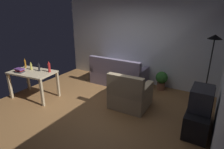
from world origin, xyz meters
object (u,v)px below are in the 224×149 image
at_px(bottle_squat, 31,66).
at_px(bottle_amber, 25,64).
at_px(tv_stand, 198,118).
at_px(bottle_red, 49,67).
at_px(book_stack, 20,70).
at_px(desk, 33,75).
at_px(armchair, 130,95).
at_px(potted_plant, 162,79).
at_px(torchiere_lamp, 212,52).
at_px(bottle_dark, 39,67).
at_px(couch, 118,75).
at_px(tv, 202,98).

bearing_deg(bottle_squat, bottle_amber, 172.92).
distance_m(tv_stand, bottle_amber, 4.65).
xyz_separation_m(bottle_red, book_stack, (-0.66, -0.42, -0.07)).
distance_m(tv_stand, desk, 4.19).
bearing_deg(armchair, book_stack, 20.34).
bearing_deg(desk, armchair, 11.63).
bearing_deg(potted_plant, torchiere_lamp, -21.12).
distance_m(tv_stand, bottle_red, 3.76).
bearing_deg(potted_plant, bottle_squat, -143.91).
distance_m(bottle_dark, book_stack, 0.49).
relative_size(tv_stand, bottle_dark, 4.69).
height_order(desk, bottle_dark, bottle_dark).
xyz_separation_m(tv_stand, book_stack, (-4.33, -0.95, 0.58)).
xyz_separation_m(armchair, book_stack, (-2.72, -1.07, 0.49)).
xyz_separation_m(desk, bottle_red, (0.44, 0.21, 0.24)).
height_order(tv_stand, bottle_squat, bottle_squat).
bearing_deg(book_stack, tv_stand, 12.41).
height_order(torchiere_lamp, bottle_amber, torchiere_lamp).
bearing_deg(torchiere_lamp, bottle_dark, -156.69).
xyz_separation_m(couch, tv, (2.57, -1.26, 0.39)).
xyz_separation_m(couch, bottle_red, (-1.10, -1.79, 0.58)).
bearing_deg(bottle_red, bottle_amber, -175.42).
xyz_separation_m(desk, bottle_dark, (0.14, 0.13, 0.21)).
relative_size(armchair, bottle_red, 3.22).
xyz_separation_m(armchair, bottle_dark, (-2.36, -0.73, 0.54)).
height_order(bottle_amber, bottle_squat, bottle_amber).
xyz_separation_m(desk, armchair, (2.50, 0.86, -0.33)).
height_order(potted_plant, bottle_dark, bottle_dark).
bearing_deg(bottle_red, couch, 58.36).
relative_size(bottle_squat, bottle_dark, 0.89).
bearing_deg(tv_stand, bottle_dark, 98.78).
height_order(tv, torchiere_lamp, torchiere_lamp).
height_order(bottle_amber, bottle_dark, bottle_amber).
bearing_deg(bottle_red, armchair, 17.39).
xyz_separation_m(tv, potted_plant, (-1.23, 1.57, -0.37)).
bearing_deg(torchiere_lamp, desk, -155.87).
relative_size(couch, bottle_red, 6.11).
relative_size(potted_plant, bottle_red, 1.99).
bearing_deg(potted_plant, tv_stand, -51.95).
bearing_deg(book_stack, torchiere_lamp, 25.35).
relative_size(tv, bottle_dark, 2.56).
distance_m(torchiere_lamp, bottle_dark, 4.36).
bearing_deg(bottle_amber, desk, -16.84).
distance_m(couch, bottle_amber, 2.79).
relative_size(tv_stand, desk, 0.86).
xyz_separation_m(bottle_amber, bottle_dark, (0.60, -0.01, -0.01)).
distance_m(potted_plant, bottle_red, 3.27).
bearing_deg(couch, bottle_red, 58.36).
xyz_separation_m(bottle_amber, book_stack, (0.24, -0.35, -0.06)).
xyz_separation_m(tv_stand, tv, (0.00, 0.00, 0.46)).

